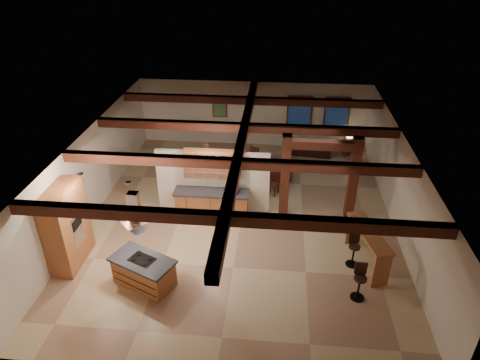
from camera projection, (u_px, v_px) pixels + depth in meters
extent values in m
plane|color=tan|center=(241.00, 218.00, 14.41)|extent=(12.00, 12.00, 0.00)
plane|color=beige|center=(254.00, 114.00, 18.88)|extent=(10.00, 0.00, 10.00)
plane|color=beige|center=(214.00, 330.00, 8.50)|extent=(10.00, 0.00, 10.00)
plane|color=beige|center=(91.00, 174.00, 14.10)|extent=(0.00, 12.00, 12.00)
plane|color=beige|center=(401.00, 189.00, 13.28)|extent=(0.00, 12.00, 12.00)
plane|color=#3A2012|center=(241.00, 140.00, 12.97)|extent=(12.00, 12.00, 0.00)
cube|color=#3C1D0F|center=(225.00, 219.00, 9.58)|extent=(10.00, 0.25, 0.28)
cube|color=#3C1D0F|center=(237.00, 163.00, 11.92)|extent=(10.00, 0.25, 0.28)
cube|color=#3C1D0F|center=(245.00, 127.00, 14.17)|extent=(10.00, 0.25, 0.28)
cube|color=#3C1D0F|center=(251.00, 100.00, 16.50)|extent=(10.00, 0.25, 0.28)
cube|color=#3C1D0F|center=(241.00, 144.00, 13.04)|extent=(0.28, 12.00, 0.28)
cube|color=#3C1D0F|center=(285.00, 175.00, 14.01)|extent=(0.30, 0.30, 2.90)
cube|color=#3C1D0F|center=(353.00, 179.00, 13.83)|extent=(0.30, 0.30, 2.90)
cube|color=#3C1D0F|center=(322.00, 145.00, 13.35)|extent=(2.50, 0.28, 0.28)
cube|color=beige|center=(213.00, 181.00, 14.38)|extent=(3.80, 0.18, 2.20)
cube|color=#955930|center=(67.00, 227.00, 11.95)|extent=(0.64, 1.60, 2.40)
cube|color=silver|center=(77.00, 229.00, 11.95)|extent=(0.06, 0.62, 0.95)
cube|color=black|center=(77.00, 223.00, 11.85)|extent=(0.01, 0.50, 0.28)
cube|color=#955930|center=(212.00, 204.00, 14.37)|extent=(2.40, 0.60, 0.86)
cube|color=black|center=(211.00, 192.00, 14.14)|extent=(2.50, 0.66, 0.08)
cube|color=#955930|center=(211.00, 164.00, 13.85)|extent=(1.80, 0.34, 0.95)
cube|color=silver|center=(211.00, 167.00, 13.70)|extent=(1.74, 0.02, 0.90)
pyramid|color=silver|center=(138.00, 232.00, 10.85)|extent=(1.10, 1.10, 0.45)
cube|color=silver|center=(134.00, 206.00, 10.45)|extent=(0.26, 0.22, 0.73)
cube|color=#3C1D0F|center=(299.00, 115.00, 18.64)|extent=(1.10, 0.05, 1.70)
cube|color=black|center=(299.00, 115.00, 18.61)|extent=(0.95, 0.02, 1.55)
cube|color=#3C1D0F|center=(336.00, 116.00, 18.51)|extent=(1.10, 0.05, 1.70)
cube|color=black|center=(336.00, 116.00, 18.48)|extent=(0.95, 0.02, 1.55)
cube|color=#3C1D0F|center=(220.00, 108.00, 18.83)|extent=(0.65, 0.04, 0.85)
cube|color=#25572F|center=(220.00, 108.00, 18.81)|extent=(0.55, 0.01, 0.75)
cylinder|color=silver|center=(129.00, 182.00, 10.78)|extent=(0.16, 0.16, 0.03)
cylinder|color=silver|center=(206.00, 146.00, 12.64)|extent=(0.16, 0.16, 0.03)
cylinder|color=silver|center=(80.00, 174.00, 11.15)|extent=(0.16, 0.16, 0.03)
cube|color=#955930|center=(144.00, 273.00, 11.52)|extent=(1.78, 1.39, 0.76)
cube|color=black|center=(142.00, 261.00, 11.31)|extent=(1.92, 1.53, 0.07)
cube|color=black|center=(142.00, 259.00, 11.29)|extent=(0.79, 0.68, 0.02)
imported|color=#422010|center=(264.00, 174.00, 16.39)|extent=(2.28, 1.80, 0.70)
imported|color=black|center=(309.00, 148.00, 18.56)|extent=(1.97, 0.97, 0.55)
imported|color=silver|center=(232.00, 190.00, 14.01)|extent=(0.44, 0.34, 0.22)
cube|color=#955930|center=(369.00, 233.00, 11.93)|extent=(1.03, 2.16, 0.06)
cube|color=#955930|center=(381.00, 270.00, 11.39)|extent=(0.48, 0.22, 1.05)
cube|color=#955930|center=(354.00, 229.00, 13.00)|extent=(0.48, 0.22, 1.05)
cube|color=#3C1D0F|center=(348.00, 147.00, 18.60)|extent=(0.59, 0.59, 0.61)
cylinder|color=black|center=(349.00, 139.00, 18.41)|extent=(0.06, 0.06, 0.15)
cone|color=#FFDD99|center=(350.00, 136.00, 18.33)|extent=(0.27, 0.27, 0.17)
cylinder|color=black|center=(360.00, 279.00, 10.91)|extent=(0.33, 0.33, 0.06)
cube|color=black|center=(361.00, 268.00, 10.94)|extent=(0.31, 0.05, 0.37)
cylinder|color=black|center=(359.00, 288.00, 11.07)|extent=(0.06, 0.06, 0.65)
cylinder|color=black|center=(357.00, 297.00, 11.23)|extent=(0.37, 0.37, 0.03)
cylinder|color=black|center=(355.00, 247.00, 12.05)|extent=(0.33, 0.33, 0.06)
cube|color=black|center=(354.00, 237.00, 12.08)|extent=(0.31, 0.06, 0.36)
cylinder|color=black|center=(353.00, 256.00, 12.21)|extent=(0.05, 0.05, 0.63)
cylinder|color=black|center=(352.00, 264.00, 12.36)|extent=(0.36, 0.36, 0.03)
cube|color=#3C1D0F|center=(241.00, 175.00, 16.13)|extent=(0.52, 0.52, 0.06)
cube|color=#3C1D0F|center=(243.00, 165.00, 16.11)|extent=(0.38, 0.20, 0.71)
cylinder|color=#3C1D0F|center=(235.00, 181.00, 16.19)|extent=(0.05, 0.05, 0.40)
cylinder|color=#3C1D0F|center=(242.00, 183.00, 16.05)|extent=(0.05, 0.05, 0.40)
cylinder|color=#3C1D0F|center=(239.00, 178.00, 16.43)|extent=(0.05, 0.05, 0.40)
cylinder|color=#3C1D0F|center=(246.00, 180.00, 16.30)|extent=(0.05, 0.05, 0.40)
cube|color=#3C1D0F|center=(256.00, 161.00, 17.14)|extent=(0.52, 0.52, 0.06)
cube|color=#3C1D0F|center=(254.00, 155.00, 16.82)|extent=(0.38, 0.20, 0.71)
cylinder|color=#3C1D0F|center=(262.00, 165.00, 17.31)|extent=(0.05, 0.05, 0.40)
cylinder|color=#3C1D0F|center=(255.00, 164.00, 17.44)|extent=(0.05, 0.05, 0.40)
cylinder|color=#3C1D0F|center=(258.00, 169.00, 17.06)|extent=(0.05, 0.05, 0.40)
cylinder|color=#3C1D0F|center=(251.00, 167.00, 17.20)|extent=(0.05, 0.05, 0.40)
cube|color=#3C1D0F|center=(273.00, 184.00, 15.57)|extent=(0.52, 0.52, 0.06)
cube|color=#3C1D0F|center=(275.00, 173.00, 15.55)|extent=(0.38, 0.20, 0.71)
cylinder|color=#3C1D0F|center=(266.00, 190.00, 15.63)|extent=(0.05, 0.05, 0.40)
cylinder|color=#3C1D0F|center=(275.00, 192.00, 15.50)|extent=(0.05, 0.05, 0.40)
cylinder|color=#3C1D0F|center=(270.00, 186.00, 15.88)|extent=(0.05, 0.05, 0.40)
cylinder|color=#3C1D0F|center=(278.00, 188.00, 15.74)|extent=(0.05, 0.05, 0.40)
cube|color=#3C1D0F|center=(287.00, 169.00, 16.59)|extent=(0.52, 0.52, 0.06)
cube|color=#3C1D0F|center=(285.00, 163.00, 16.26)|extent=(0.38, 0.20, 0.71)
cylinder|color=#3C1D0F|center=(292.00, 173.00, 16.75)|extent=(0.05, 0.05, 0.40)
cylinder|color=#3C1D0F|center=(285.00, 171.00, 16.89)|extent=(0.05, 0.05, 0.40)
cylinder|color=#3C1D0F|center=(289.00, 177.00, 16.51)|extent=(0.05, 0.05, 0.40)
cylinder|color=#3C1D0F|center=(281.00, 175.00, 16.64)|extent=(0.05, 0.05, 0.40)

